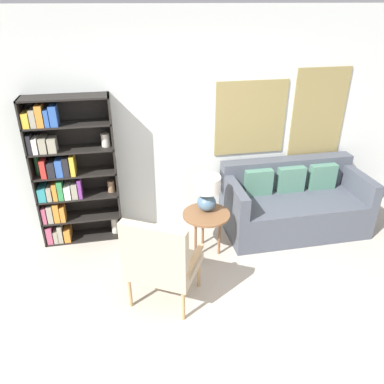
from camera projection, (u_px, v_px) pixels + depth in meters
The scene contains 7 objects.
ground_plane at pixel (211, 332), 3.46m from camera, with size 14.00×14.00×0.00m, color #B2A899.
wall_back at pixel (178, 126), 4.61m from camera, with size 6.40×0.08×2.70m.
bookshelf at pixel (66, 175), 4.42m from camera, with size 0.96×0.30×1.81m.
armchair at pixel (159, 260), 3.53m from camera, with size 0.84×0.81×0.99m.
couch at pixel (293, 204), 4.92m from camera, with size 1.79×0.89×0.87m.
side_table at pixel (206, 217), 4.35m from camera, with size 0.55×0.55×0.53m.
table_lamp at pixel (207, 191), 4.29m from camera, with size 0.32×0.32×0.43m.
Camera 1 is at (-0.66, -2.39, 2.75)m, focal length 35.00 mm.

